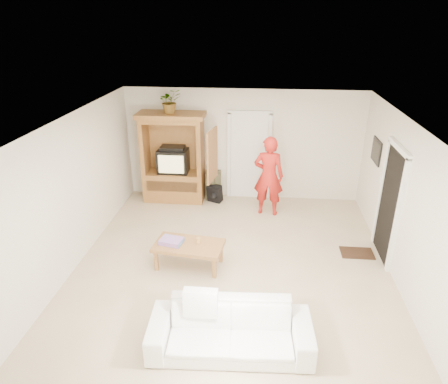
# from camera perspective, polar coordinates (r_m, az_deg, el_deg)

# --- Properties ---
(floor) EXTENTS (6.00, 6.00, 0.00)m
(floor) POSITION_cam_1_polar(r_m,az_deg,el_deg) (7.26, 1.17, -10.34)
(floor) COLOR tan
(floor) RESTS_ON ground
(ceiling) EXTENTS (6.00, 6.00, 0.00)m
(ceiling) POSITION_cam_1_polar(r_m,az_deg,el_deg) (6.17, 1.37, 10.01)
(ceiling) COLOR white
(ceiling) RESTS_ON floor
(wall_back) EXTENTS (5.50, 0.00, 5.50)m
(wall_back) POSITION_cam_1_polar(r_m,az_deg,el_deg) (9.41, 2.71, 6.71)
(wall_back) COLOR silver
(wall_back) RESTS_ON floor
(wall_front) EXTENTS (5.50, 0.00, 5.50)m
(wall_front) POSITION_cam_1_polar(r_m,az_deg,el_deg) (4.10, -2.24, -18.88)
(wall_front) COLOR silver
(wall_front) RESTS_ON floor
(wall_left) EXTENTS (0.00, 6.00, 6.00)m
(wall_left) POSITION_cam_1_polar(r_m,az_deg,el_deg) (7.33, -20.70, -0.03)
(wall_left) COLOR silver
(wall_left) RESTS_ON floor
(wall_right) EXTENTS (0.00, 6.00, 6.00)m
(wall_right) POSITION_cam_1_polar(r_m,az_deg,el_deg) (6.98, 24.38, -1.84)
(wall_right) COLOR silver
(wall_right) RESTS_ON floor
(armoire) EXTENTS (1.82, 1.14, 2.10)m
(armoire) POSITION_cam_1_polar(r_m,az_deg,el_deg) (9.42, -7.09, 4.07)
(armoire) COLOR olive
(armoire) RESTS_ON floor
(door_back) EXTENTS (0.85, 0.05, 2.04)m
(door_back) POSITION_cam_1_polar(r_m,az_deg,el_deg) (9.46, 3.58, 5.01)
(door_back) COLOR white
(door_back) RESTS_ON floor
(doorway_right) EXTENTS (0.05, 0.90, 2.04)m
(doorway_right) POSITION_cam_1_polar(r_m,az_deg,el_deg) (7.61, 22.56, -1.78)
(doorway_right) COLOR black
(doorway_right) RESTS_ON floor
(framed_picture) EXTENTS (0.03, 0.60, 0.48)m
(framed_picture) POSITION_cam_1_polar(r_m,az_deg,el_deg) (8.57, 20.95, 5.48)
(framed_picture) COLOR black
(framed_picture) RESTS_ON wall_right
(doormat) EXTENTS (0.60, 0.40, 0.02)m
(doormat) POSITION_cam_1_polar(r_m,az_deg,el_deg) (7.96, 18.46, -8.25)
(doormat) COLOR #382316
(doormat) RESTS_ON floor
(plant) EXTENTS (0.62, 0.60, 0.53)m
(plant) POSITION_cam_1_polar(r_m,az_deg,el_deg) (9.01, -7.76, 12.74)
(plant) COLOR #4C7238
(plant) RESTS_ON armoire
(man) EXTENTS (0.70, 0.50, 1.78)m
(man) POSITION_cam_1_polar(r_m,az_deg,el_deg) (8.70, 6.38, 2.27)
(man) COLOR red
(man) RESTS_ON floor
(sofa) EXTENTS (2.17, 0.95, 0.62)m
(sofa) POSITION_cam_1_polar(r_m,az_deg,el_deg) (5.53, 0.91, -19.10)
(sofa) COLOR white
(sofa) RESTS_ON floor
(coffee_table) EXTENTS (1.26, 0.79, 0.44)m
(coffee_table) POSITION_cam_1_polar(r_m,az_deg,el_deg) (7.05, -5.06, -7.81)
(coffee_table) COLOR #9F6636
(coffee_table) RESTS_ON floor
(towel) EXTENTS (0.43, 0.35, 0.08)m
(towel) POSITION_cam_1_polar(r_m,az_deg,el_deg) (7.06, -7.52, -6.97)
(towel) COLOR #DD4997
(towel) RESTS_ON coffee_table
(candle) EXTENTS (0.08, 0.08, 0.10)m
(candle) POSITION_cam_1_polar(r_m,az_deg,el_deg) (7.02, -3.70, -6.91)
(candle) COLOR tan
(candle) RESTS_ON coffee_table
(backpack_black) EXTENTS (0.38, 0.31, 0.41)m
(backpack_black) POSITION_cam_1_polar(r_m,az_deg,el_deg) (9.47, -1.33, -0.26)
(backpack_black) COLOR black
(backpack_black) RESTS_ON floor
(backpack_olive) EXTENTS (0.40, 0.31, 0.69)m
(backpack_olive) POSITION_cam_1_polar(r_m,az_deg,el_deg) (9.58, -1.53, 0.98)
(backpack_olive) COLOR #47442B
(backpack_olive) RESTS_ON floor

